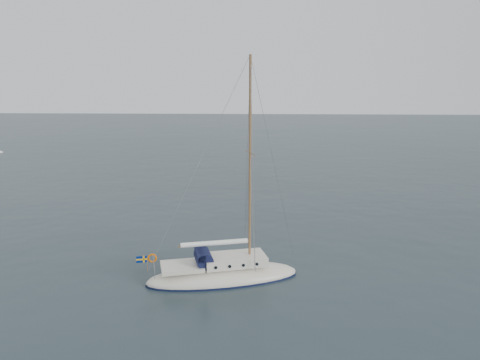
{
  "coord_description": "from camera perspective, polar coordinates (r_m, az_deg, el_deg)",
  "views": [
    {
      "loc": [
        -0.21,
        -25.29,
        10.66
      ],
      "look_at": [
        -1.65,
        0.0,
        5.49
      ],
      "focal_mm": 35.0,
      "sensor_mm": 36.0,
      "label": 1
    }
  ],
  "objects": [
    {
      "name": "ground",
      "position": [
        27.44,
        3.5,
        -11.35
      ],
      "size": [
        300.0,
        300.0,
        0.0
      ],
      "primitive_type": "plane",
      "color": "black",
      "rests_on": "ground"
    },
    {
      "name": "sailboat",
      "position": [
        26.32,
        -2.07,
        -10.09
      ],
      "size": [
        8.97,
        2.69,
        12.77
      ],
      "rotation": [
        0.0,
        0.0,
        0.28
      ],
      "color": "beige",
      "rests_on": "ground"
    },
    {
      "name": "dinghy",
      "position": [
        27.12,
        -6.32,
        -11.3
      ],
      "size": [
        2.75,
        1.24,
        0.39
      ],
      "rotation": [
        0.0,
        0.0,
        0.18
      ],
      "color": "#46464B",
      "rests_on": "ground"
    }
  ]
}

